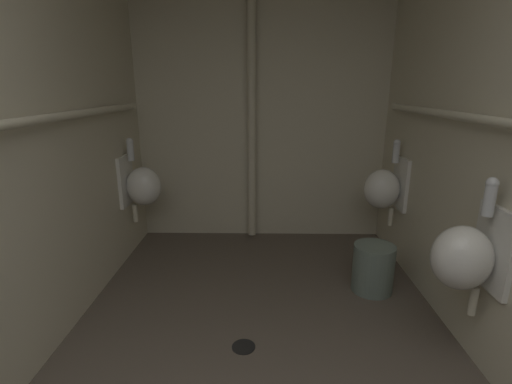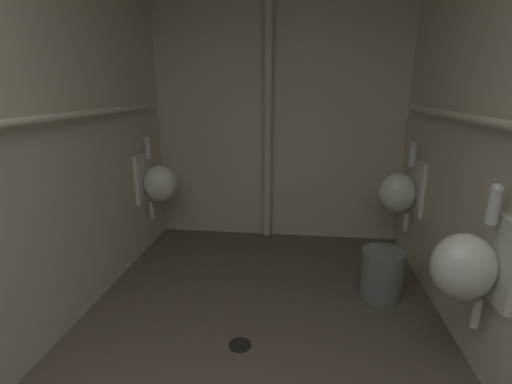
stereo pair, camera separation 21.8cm
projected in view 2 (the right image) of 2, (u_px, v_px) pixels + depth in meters
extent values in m
cube|color=brown|center=(255.00, 359.00, 2.17)|extent=(2.52, 3.79, 0.08)
cube|color=beige|center=(21.00, 127.00, 1.95)|extent=(0.06, 3.79, 2.58)
cube|color=beige|center=(278.00, 108.00, 3.58)|extent=(2.52, 0.06, 2.58)
ellipsoid|color=silver|center=(160.00, 184.00, 3.37)|extent=(0.30, 0.26, 0.34)
cube|color=silver|center=(143.00, 178.00, 3.38)|extent=(0.03, 0.30, 0.44)
cylinder|color=silver|center=(148.00, 150.00, 3.30)|extent=(0.06, 0.06, 0.16)
sphere|color=silver|center=(147.00, 140.00, 3.27)|extent=(0.06, 0.06, 0.06)
cylinder|color=beige|center=(152.00, 209.00, 3.45)|extent=(0.04, 0.04, 0.16)
ellipsoid|color=silver|center=(463.00, 267.00, 1.81)|extent=(0.30, 0.26, 0.34)
cube|color=silver|center=(498.00, 259.00, 1.78)|extent=(0.03, 0.30, 0.44)
cylinder|color=silver|center=(493.00, 207.00, 1.72)|extent=(0.06, 0.06, 0.16)
sphere|color=silver|center=(497.00, 190.00, 1.70)|extent=(0.06, 0.06, 0.06)
cylinder|color=beige|center=(476.00, 313.00, 1.87)|extent=(0.04, 0.04, 0.16)
ellipsoid|color=silver|center=(397.00, 193.00, 3.08)|extent=(0.30, 0.26, 0.34)
cube|color=silver|center=(417.00, 188.00, 3.05)|extent=(0.03, 0.30, 0.44)
cylinder|color=silver|center=(413.00, 156.00, 2.98)|extent=(0.06, 0.06, 0.16)
sphere|color=silver|center=(414.00, 146.00, 2.96)|extent=(0.06, 0.06, 0.06)
cylinder|color=beige|center=(406.00, 222.00, 3.13)|extent=(0.04, 0.04, 0.16)
cylinder|color=beige|center=(40.00, 120.00, 1.95)|extent=(0.05, 3.01, 0.05)
sphere|color=beige|center=(151.00, 106.00, 3.39)|extent=(0.06, 0.06, 0.06)
cylinder|color=beige|center=(509.00, 126.00, 1.65)|extent=(0.05, 2.98, 0.05)
sphere|color=beige|center=(413.00, 108.00, 3.07)|extent=(0.06, 0.06, 0.06)
cylinder|color=beige|center=(268.00, 109.00, 3.49)|extent=(0.08, 0.08, 2.53)
cylinder|color=black|center=(240.00, 345.00, 2.22)|extent=(0.14, 0.14, 0.01)
cylinder|color=slate|center=(382.00, 274.00, 2.70)|extent=(0.30, 0.30, 0.36)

